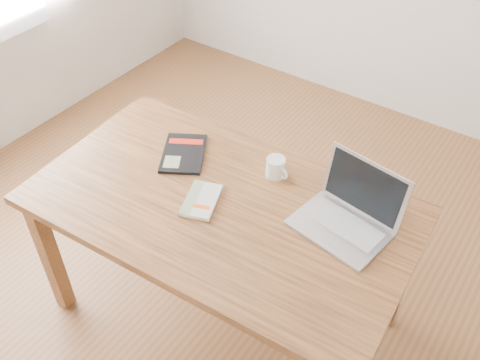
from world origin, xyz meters
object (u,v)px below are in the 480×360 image
Objects in this scene: coffee_mug at (276,167)px; black_guidebook at (184,153)px; desk at (222,218)px; white_guidebook at (201,200)px; laptop at (348,214)px.

black_guidebook is at bearing -146.64° from coffee_mug.
black_guidebook reaches higher than desk.
desk is at bearing -55.82° from black_guidebook.
coffee_mug is at bearing 67.15° from desk.
white_guidebook is 2.02× the size of coffee_mug.
white_guidebook is 0.72× the size of black_guidebook.
laptop reaches higher than coffee_mug.
white_guidebook is at bearing -99.81° from coffee_mug.
coffee_mug reaches higher than desk.
laptop is 3.35× the size of coffee_mug.
black_guidebook is (-0.31, 0.15, 0.10)m from desk.
desk is 0.36m from black_guidebook.
white_guidebook is 0.31m from black_guidebook.
coffee_mug reaches higher than white_guidebook.
coffee_mug is (0.16, 0.31, 0.04)m from white_guidebook.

